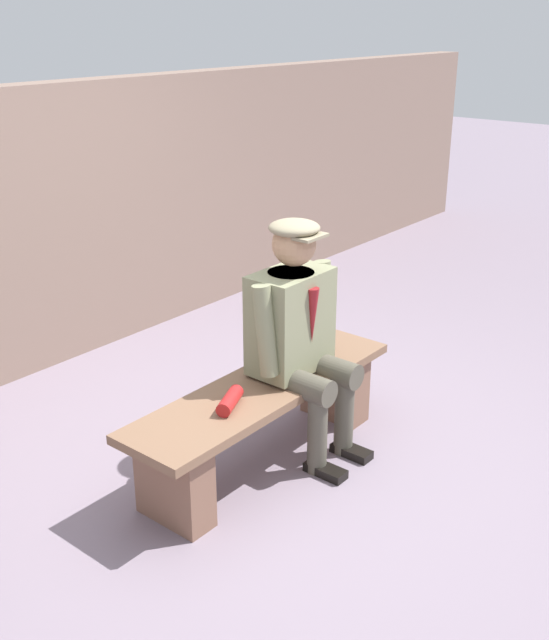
% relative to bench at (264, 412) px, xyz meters
% --- Properties ---
extents(ground_plane, '(30.00, 30.00, 0.00)m').
position_rel_bench_xyz_m(ground_plane, '(0.00, 0.00, -0.32)').
color(ground_plane, gray).
extents(bench, '(1.79, 0.48, 0.48)m').
position_rel_bench_xyz_m(bench, '(0.00, 0.00, 0.00)').
color(bench, brown).
rests_on(bench, ground).
extents(seated_man, '(0.64, 0.62, 1.36)m').
position_rel_bench_xyz_m(seated_man, '(-0.23, 0.06, 0.45)').
color(seated_man, gray).
rests_on(seated_man, ground).
extents(rolled_magazine, '(0.24, 0.16, 0.08)m').
position_rel_bench_xyz_m(rolled_magazine, '(0.31, 0.03, 0.21)').
color(rolled_magazine, '#B21E1E').
rests_on(rolled_magazine, bench).
extents(stadium_wall, '(12.00, 0.24, 1.94)m').
position_rel_bench_xyz_m(stadium_wall, '(0.00, -2.11, 0.65)').
color(stadium_wall, '#866C5F').
rests_on(stadium_wall, ground).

